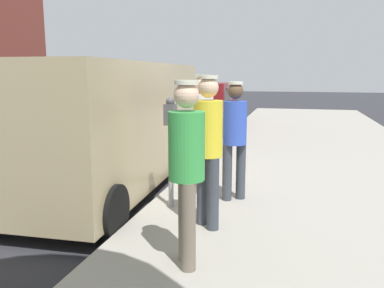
# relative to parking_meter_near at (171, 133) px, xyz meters

# --- Properties ---
(ground_plane) EXTENTS (80.00, 80.00, 0.00)m
(ground_plane) POSITION_rel_parking_meter_near_xyz_m (-1.35, 0.47, -1.18)
(ground_plane) COLOR #2D2D33
(sidewalk_slab) EXTENTS (5.00, 32.00, 0.15)m
(sidewalk_slab) POSITION_rel_parking_meter_near_xyz_m (2.15, 0.47, -1.11)
(sidewalk_slab) COLOR #9E998E
(sidewalk_slab) RESTS_ON ground
(parking_meter_near) EXTENTS (0.14, 0.18, 1.52)m
(parking_meter_near) POSITION_rel_parking_meter_near_xyz_m (0.00, 0.00, 0.00)
(parking_meter_near) COLOR gray
(parking_meter_near) RESTS_ON sidewalk_slab
(parking_meter_far) EXTENTS (0.14, 0.18, 1.52)m
(parking_meter_far) POSITION_rel_parking_meter_near_xyz_m (0.00, 4.71, 0.00)
(parking_meter_far) COLOR gray
(parking_meter_far) RESTS_ON sidewalk_slab
(pedestrian_in_green) EXTENTS (0.34, 0.34, 1.77)m
(pedestrian_in_green) POSITION_rel_parking_meter_near_xyz_m (0.66, -1.59, -0.01)
(pedestrian_in_green) COLOR #726656
(pedestrian_in_green) RESTS_ON sidewalk_slab
(pedestrian_in_white) EXTENTS (0.34, 0.35, 1.81)m
(pedestrian_in_white) POSITION_rel_parking_meter_near_xyz_m (0.24, 0.84, 0.02)
(pedestrian_in_white) COLOR #726656
(pedestrian_in_white) RESTS_ON sidewalk_slab
(pedestrian_in_yellow) EXTENTS (0.34, 0.34, 1.81)m
(pedestrian_in_yellow) POSITION_rel_parking_meter_near_xyz_m (0.65, -0.59, 0.02)
(pedestrian_in_yellow) COLOR #383D47
(pedestrian_in_yellow) RESTS_ON sidewalk_slab
(pedestrian_in_blue) EXTENTS (0.34, 0.34, 1.72)m
(pedestrian_in_blue) POSITION_rel_parking_meter_near_xyz_m (0.79, 0.55, -0.04)
(pedestrian_in_blue) COLOR #383D47
(pedestrian_in_blue) RESTS_ON sidewalk_slab
(parked_van) EXTENTS (2.29, 5.27, 2.15)m
(parked_van) POSITION_rel_parking_meter_near_xyz_m (-1.50, 1.10, -0.03)
(parked_van) COLOR tan
(parked_van) RESTS_ON ground
(parked_sedan_ahead) EXTENTS (2.06, 4.45, 1.65)m
(parked_sedan_ahead) POSITION_rel_parking_meter_near_xyz_m (-1.55, 8.96, -0.43)
(parked_sedan_ahead) COLOR maroon
(parked_sedan_ahead) RESTS_ON ground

